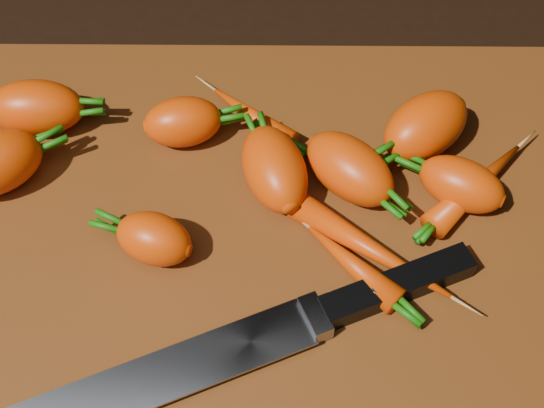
{
  "coord_description": "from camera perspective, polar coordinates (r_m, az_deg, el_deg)",
  "views": [
    {
      "loc": [
        0.0,
        -0.32,
        0.49
      ],
      "look_at": [
        0.0,
        0.01,
        0.03
      ],
      "focal_mm": 50.0,
      "sensor_mm": 36.0,
      "label": 1
    }
  ],
  "objects": [
    {
      "name": "ground",
      "position": [
        0.59,
        -0.01,
        -2.78
      ],
      "size": [
        2.0,
        2.0,
        0.01
      ],
      "primitive_type": "cube",
      "color": "black"
    },
    {
      "name": "cutting_board",
      "position": [
        0.58,
        -0.01,
        -2.19
      ],
      "size": [
        0.5,
        0.4,
        0.01
      ],
      "primitive_type": "cube",
      "color": "#61300F",
      "rests_on": "ground"
    },
    {
      "name": "carrot_1",
      "position": [
        0.55,
        -8.88,
        -2.61
      ],
      "size": [
        0.07,
        0.06,
        0.04
      ],
      "primitive_type": "ellipsoid",
      "rotation": [
        0.0,
        0.0,
        2.78
      ],
      "color": "#E34309",
      "rests_on": "cutting_board"
    },
    {
      "name": "carrot_2",
      "position": [
        0.58,
        5.88,
        2.67
      ],
      "size": [
        0.09,
        0.09,
        0.05
      ],
      "primitive_type": "ellipsoid",
      "rotation": [
        0.0,
        0.0,
        -0.79
      ],
      "color": "#E34309",
      "rests_on": "cutting_board"
    },
    {
      "name": "carrot_3",
      "position": [
        0.58,
        0.18,
        2.66
      ],
      "size": [
        0.07,
        0.09,
        0.05
      ],
      "primitive_type": "ellipsoid",
      "rotation": [
        0.0,
        0.0,
        1.89
      ],
      "color": "#E34309",
      "rests_on": "cutting_board"
    },
    {
      "name": "carrot_4",
      "position": [
        0.61,
        11.5,
        5.78
      ],
      "size": [
        0.09,
        0.09,
        0.05
      ],
      "primitive_type": "ellipsoid",
      "rotation": [
        0.0,
        0.0,
        3.83
      ],
      "color": "#E34309",
      "rests_on": "cutting_board"
    },
    {
      "name": "carrot_5",
      "position": [
        0.61,
        -6.72,
        6.16
      ],
      "size": [
        0.07,
        0.05,
        0.04
      ],
      "primitive_type": "ellipsoid",
      "rotation": [
        0.0,
        0.0,
        0.19
      ],
      "color": "#E34309",
      "rests_on": "cutting_board"
    },
    {
      "name": "carrot_6",
      "position": [
        0.59,
        14.07,
        1.46
      ],
      "size": [
        0.08,
        0.07,
        0.04
      ],
      "primitive_type": "ellipsoid",
      "rotation": [
        0.0,
        0.0,
        2.64
      ],
      "color": "#E34309",
      "rests_on": "cutting_board"
    },
    {
      "name": "carrot_7",
      "position": [
        0.6,
        15.15,
        1.35
      ],
      "size": [
        0.09,
        0.09,
        0.02
      ],
      "primitive_type": "ellipsoid",
      "rotation": [
        0.0,
        0.0,
        0.79
      ],
      "color": "#E34309",
      "rests_on": "cutting_board"
    },
    {
      "name": "carrot_8",
      "position": [
        0.55,
        7.41,
        -3.35
      ],
      "size": [
        0.12,
        0.1,
        0.02
      ],
      "primitive_type": "ellipsoid",
      "rotation": [
        0.0,
        0.0,
        -0.63
      ],
      "color": "#E34309",
      "rests_on": "cutting_board"
    },
    {
      "name": "carrot_9",
      "position": [
        0.55,
        6.04,
        -4.52
      ],
      "size": [
        0.08,
        0.08,
        0.02
      ],
      "primitive_type": "ellipsoid",
      "rotation": [
        0.0,
        0.0,
        2.33
      ],
      "color": "#E34309",
      "rests_on": "cutting_board"
    },
    {
      "name": "carrot_10",
      "position": [
        0.63,
        -1.54,
        6.63
      ],
      "size": [
        0.08,
        0.07,
        0.02
      ],
      "primitive_type": "ellipsoid",
      "rotation": [
        0.0,
        0.0,
        2.39
      ],
      "color": "#E34309",
      "rests_on": "cutting_board"
    },
    {
      "name": "carrot_11",
      "position": [
        0.65,
        -17.41,
        6.94
      ],
      "size": [
        0.08,
        0.05,
        0.05
      ],
      "primitive_type": "ellipsoid",
      "rotation": [
        0.0,
        0.0,
        0.02
      ],
      "color": "#E34309",
      "rests_on": "cutting_board"
    },
    {
      "name": "knife",
      "position": [
        0.51,
        -5.79,
        -11.89
      ],
      "size": [
        0.31,
        0.16,
        0.02
      ],
      "rotation": [
        0.0,
        0.0,
        0.41
      ],
      "color": "gray",
      "rests_on": "cutting_board"
    }
  ]
}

